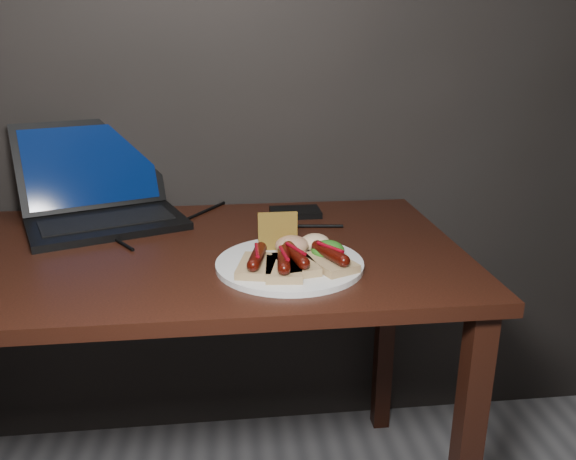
{
  "coord_description": "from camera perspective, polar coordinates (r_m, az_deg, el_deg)",
  "views": [
    {
      "loc": [
        0.18,
        0.18,
        1.19
      ],
      "look_at": [
        0.3,
        1.28,
        0.82
      ],
      "focal_mm": 35.0,
      "sensor_mm": 36.0,
      "label": 1
    }
  ],
  "objects": [
    {
      "name": "desk",
      "position": [
        1.33,
        -13.63,
        -5.57
      ],
      "size": [
        1.4,
        0.7,
        0.75
      ],
      "color": "#38170E",
      "rests_on": "ground"
    },
    {
      "name": "laptop",
      "position": [
        1.52,
        -18.47,
        2.87
      ],
      "size": [
        0.46,
        0.44,
        0.25
      ],
      "color": "black",
      "rests_on": "desk"
    },
    {
      "name": "hard_drive",
      "position": [
        1.5,
        0.74,
        1.81
      ],
      "size": [
        0.13,
        0.09,
        0.02
      ],
      "primitive_type": "cube",
      "rotation": [
        0.0,
        0.0,
        0.02
      ],
      "color": "black",
      "rests_on": "desk"
    },
    {
      "name": "desk_cables",
      "position": [
        1.43,
        -15.53,
        0.07
      ],
      "size": [
        1.04,
        0.37,
        0.01
      ],
      "color": "black",
      "rests_on": "desk"
    },
    {
      "name": "plate",
      "position": [
        1.16,
        0.17,
        -3.46
      ],
      "size": [
        0.31,
        0.31,
        0.01
      ],
      "primitive_type": "cylinder",
      "rotation": [
        0.0,
        0.0,
        -0.03
      ],
      "color": "white",
      "rests_on": "desk"
    },
    {
      "name": "bread_sausage_left",
      "position": [
        1.11,
        -3.15,
        -3.24
      ],
      "size": [
        0.09,
        0.13,
        0.04
      ],
      "color": "tan",
      "rests_on": "plate"
    },
    {
      "name": "bread_sausage_center",
      "position": [
        1.12,
        0.8,
        -3.08
      ],
      "size": [
        0.09,
        0.13,
        0.04
      ],
      "color": "tan",
      "rests_on": "plate"
    },
    {
      "name": "bread_sausage_right",
      "position": [
        1.13,
        4.29,
        -2.92
      ],
      "size": [
        0.11,
        0.13,
        0.04
      ],
      "color": "tan",
      "rests_on": "plate"
    },
    {
      "name": "bread_sausage_extra",
      "position": [
        1.1,
        -0.42,
        -3.56
      ],
      "size": [
        0.08,
        0.12,
        0.04
      ],
      "color": "tan",
      "rests_on": "plate"
    },
    {
      "name": "crispbread",
      "position": [
        1.21,
        -1.05,
        -0.12
      ],
      "size": [
        0.08,
        0.01,
        0.08
      ],
      "primitive_type": "cube",
      "color": "#AB862E",
      "rests_on": "plate"
    },
    {
      "name": "salad_greens",
      "position": [
        1.17,
        4.06,
        -2.06
      ],
      "size": [
        0.07,
        0.07,
        0.04
      ],
      "primitive_type": "ellipsoid",
      "color": "#175511",
      "rests_on": "plate"
    },
    {
      "name": "salsa_mound",
      "position": [
        1.19,
        0.4,
        -1.58
      ],
      "size": [
        0.07,
        0.07,
        0.04
      ],
      "primitive_type": "ellipsoid",
      "color": "maroon",
      "rests_on": "plate"
    },
    {
      "name": "coleslaw_mound",
      "position": [
        1.22,
        2.78,
        -1.25
      ],
      "size": [
        0.06,
        0.06,
        0.04
      ],
      "primitive_type": "ellipsoid",
      "color": "white",
      "rests_on": "plate"
    }
  ]
}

